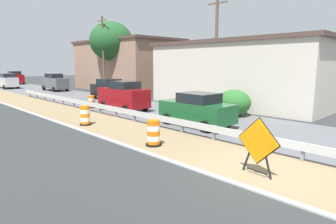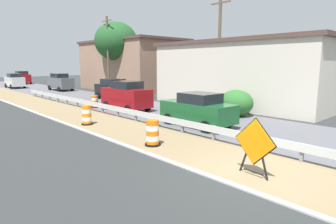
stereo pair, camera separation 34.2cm
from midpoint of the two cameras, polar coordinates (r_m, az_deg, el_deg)
ground_plane at (r=10.01m, az=16.18°, el=-11.49°), size 160.00×160.00×0.00m
median_dirt_strip at (r=10.52m, az=17.88°, el=-10.50°), size 3.63×120.00×0.01m
far_lane_asphalt at (r=15.21m, az=27.31°, el=-4.91°), size 6.91×120.00×0.00m
curb_near_edge at (r=8.97m, az=11.94°, el=-13.81°), size 0.20×120.00×0.11m
guardrail_median at (r=11.88m, az=19.99°, el=-5.70°), size 0.18×56.59×0.71m
warning_sign_diamond at (r=9.48m, az=16.55°, el=-6.07°), size 0.18×1.54×1.90m
traffic_barrel_nearest at (r=12.49m, az=-3.69°, el=-4.42°), size 0.70×0.70×1.13m
traffic_barrel_close at (r=17.32m, az=-16.77°, el=-0.81°), size 0.66×0.66×1.14m
traffic_barrel_mid at (r=23.92m, az=-15.41°, el=1.87°), size 0.65×0.65×0.99m
car_lead_near_lane at (r=22.02m, az=-9.30°, el=3.21°), size 2.12×4.36×2.24m
car_trailing_near_lane at (r=56.59m, az=-28.40°, el=6.06°), size 2.21×4.22×2.24m
car_lead_far_lane at (r=16.38m, az=5.17°, el=0.55°), size 2.18×4.48×1.92m
car_mid_far_lane at (r=40.62m, az=-21.93°, el=5.56°), size 2.02×4.68×2.25m
car_trailing_far_lane at (r=47.59m, az=-29.57°, el=5.44°), size 2.05×4.71×2.14m
car_distant_a at (r=29.07m, az=-11.86°, el=4.49°), size 2.14×4.45×2.04m
roadside_shop_near at (r=26.10m, az=14.62°, el=7.58°), size 8.71×15.27×5.44m
roadside_shop_far at (r=40.36m, az=-8.44°, el=9.27°), size 8.63×15.22×6.65m
utility_pole_near at (r=23.19m, az=9.16°, el=11.83°), size 0.24×1.80×8.62m
utility_pole_mid at (r=34.84m, az=-13.09°, el=11.20°), size 0.24×1.80×8.93m
bush_roadside at (r=19.98m, az=12.53°, el=1.82°), size 2.30×2.30×1.79m
tree_roadside at (r=36.83m, az=-11.54°, el=13.69°), size 5.26×5.26×8.63m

